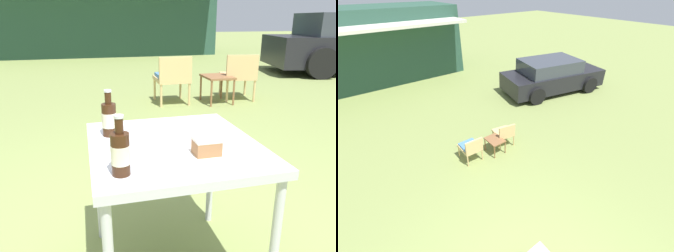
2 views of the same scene
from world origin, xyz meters
The scene contains 5 objects.
cabin_building centered at (0.02, 11.55, 1.61)m, with size 8.69×4.31×3.19m.
parked_car centered at (6.08, 5.28, 0.68)m, with size 4.55×2.69×1.39m.
wicker_chair_cushioned centered at (0.94, 3.44, 0.42)m, with size 0.50×0.57×0.74m.
wicker_chair_plain centered at (2.04, 3.42, 0.42)m, with size 0.59×0.64×0.74m.
garden_side_table centered at (1.63, 3.31, 0.37)m, with size 0.41×0.51×0.42m.
Camera 2 is at (-1.23, -0.80, 4.05)m, focal length 24.00 mm.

